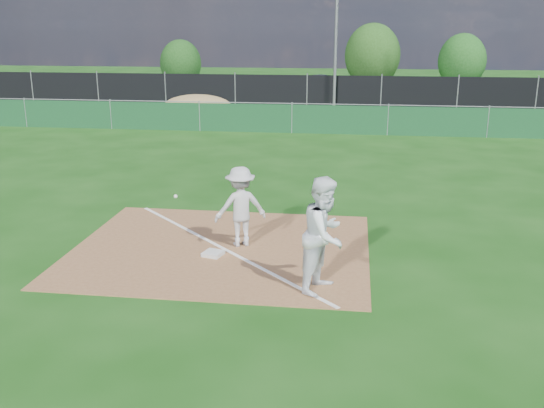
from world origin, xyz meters
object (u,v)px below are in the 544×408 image
Objects in this scene: play_at_first at (240,207)px; car_right at (414,90)px; car_left at (235,87)px; car_mid at (323,87)px; tree_right at (462,61)px; tree_mid at (372,56)px; light_pole at (336,33)px; tree_left at (181,64)px; runner at (325,235)px; first_base at (213,254)px.

play_at_first reaches higher than car_right.
car_left reaches higher than car_mid.
play_at_first is 34.28m from tree_right.
light_pole is at bearing -101.38° from tree_mid.
tree_right reaches higher than tree_left.
runner is 0.48× the size of car_left.
tree_left is (-15.86, 5.26, 1.11)m from car_right.
play_at_first is 0.48× the size of car_mid.
car_mid is at bearing 24.88° from runner.
tree_mid is at bearing 78.62° from light_pole.
play_at_first is 0.59× the size of tree_left.
car_left is (-6.99, 27.68, -0.28)m from runner.
light_pole is 21.73m from play_at_first.
car_right is at bearing -118.41° from tree_right.
first_base is 0.10× the size of tree_left.
first_base is 0.08× the size of tree_mid.
car_left is at bearing -154.00° from tree_right.
tree_left is at bearing 41.63° from runner.
runner is 35.19m from tree_left.
car_left is 1.22× the size of tree_left.
car_mid is at bearing 84.78° from car_right.
tree_right reaches higher than first_base.
car_right is (10.90, 0.15, -0.06)m from car_left.
tree_mid is (3.79, 33.17, 2.30)m from first_base.
light_pole is 1.88× the size of car_mid.
tree_right is (9.25, 6.41, 1.29)m from car_mid.
tree_mid is at bearing 5.73° from tree_left.
tree_left is at bearing 108.02° from play_at_first.
first_base is 35.08m from tree_right.
car_left is 10.90m from car_right.
light_pole is 1.90× the size of car_left.
first_base is 27.18m from car_mid.
tree_left is 0.89× the size of tree_right.
light_pole reaches higher than first_base.
play_at_first is at bearing -106.15° from tree_right.
tree_right is at bearing -38.20° from car_mid.
runner is 0.45× the size of car_right.
play_at_first reaches higher than car_left.
first_base is 0.08× the size of car_mid.
car_right is 1.31× the size of tree_left.
first_base is 33.30m from tree_left.
play_at_first is at bearing -95.88° from tree_mid.
light_pole is 23.61m from runner.
car_right is at bearing -18.35° from tree_left.
tree_right is (9.97, 33.58, 1.94)m from first_base.
runner is 0.47× the size of car_mid.
play_at_first reaches higher than car_mid.
tree_right is at bearing 9.29° from runner.
tree_left is 0.75× the size of tree_mid.
tree_right is at bearing 5.12° from tree_left.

